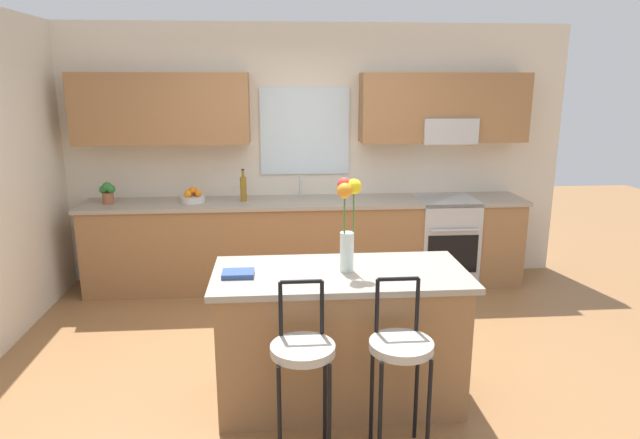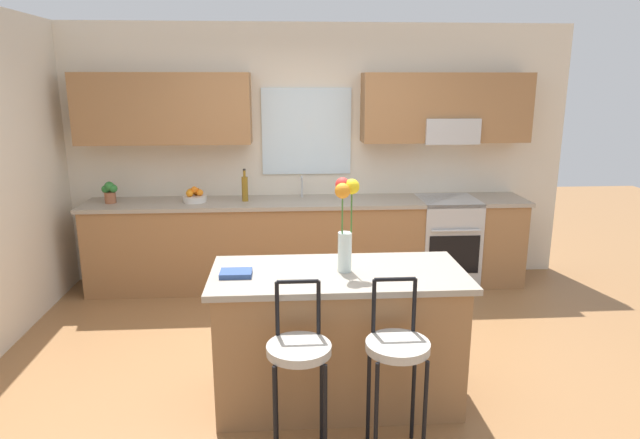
# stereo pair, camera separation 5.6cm
# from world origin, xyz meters

# --- Properties ---
(ground_plane) EXTENTS (14.00, 14.00, 0.00)m
(ground_plane) POSITION_xyz_m (0.00, 0.00, 0.00)
(ground_plane) COLOR olive
(back_wall_assembly) EXTENTS (5.60, 0.50, 2.70)m
(back_wall_assembly) POSITION_xyz_m (0.03, 1.98, 1.51)
(back_wall_assembly) COLOR beige
(back_wall_assembly) RESTS_ON ground
(counter_run) EXTENTS (4.56, 0.64, 0.92)m
(counter_run) POSITION_xyz_m (-0.00, 1.70, 0.47)
(counter_run) COLOR #996B42
(counter_run) RESTS_ON ground
(sink_faucet) EXTENTS (0.02, 0.13, 0.23)m
(sink_faucet) POSITION_xyz_m (-0.06, 1.84, 1.06)
(sink_faucet) COLOR #B7BABC
(sink_faucet) RESTS_ON counter_run
(oven_range) EXTENTS (0.60, 0.64, 0.92)m
(oven_range) POSITION_xyz_m (1.47, 1.68, 0.46)
(oven_range) COLOR #B7BABC
(oven_range) RESTS_ON ground
(kitchen_island) EXTENTS (1.65, 0.76, 0.92)m
(kitchen_island) POSITION_xyz_m (0.09, -0.52, 0.46)
(kitchen_island) COLOR #996B42
(kitchen_island) RESTS_ON ground
(bar_stool_near) EXTENTS (0.36, 0.36, 1.04)m
(bar_stool_near) POSITION_xyz_m (-0.18, -1.12, 0.64)
(bar_stool_near) COLOR black
(bar_stool_near) RESTS_ON ground
(bar_stool_middle) EXTENTS (0.36, 0.36, 1.04)m
(bar_stool_middle) POSITION_xyz_m (0.37, -1.12, 0.64)
(bar_stool_middle) COLOR black
(bar_stool_middle) RESTS_ON ground
(flower_vase) EXTENTS (0.16, 0.14, 0.61)m
(flower_vase) POSITION_xyz_m (0.14, -0.52, 1.28)
(flower_vase) COLOR silver
(flower_vase) RESTS_ON kitchen_island
(cookbook) EXTENTS (0.20, 0.15, 0.03)m
(cookbook) POSITION_xyz_m (-0.56, -0.56, 0.94)
(cookbook) COLOR navy
(cookbook) RESTS_ON kitchen_island
(fruit_bowl_oranges) EXTENTS (0.24, 0.24, 0.16)m
(fruit_bowl_oranges) POSITION_xyz_m (-1.16, 1.70, 0.98)
(fruit_bowl_oranges) COLOR silver
(fruit_bowl_oranges) RESTS_ON counter_run
(bottle_olive_oil) EXTENTS (0.06, 0.06, 0.33)m
(bottle_olive_oil) POSITION_xyz_m (-0.65, 1.70, 1.05)
(bottle_olive_oil) COLOR olive
(bottle_olive_oil) RESTS_ON counter_run
(potted_plant_small) EXTENTS (0.16, 0.11, 0.22)m
(potted_plant_small) POSITION_xyz_m (-2.00, 1.70, 1.04)
(potted_plant_small) COLOR #9E5B3D
(potted_plant_small) RESTS_ON counter_run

